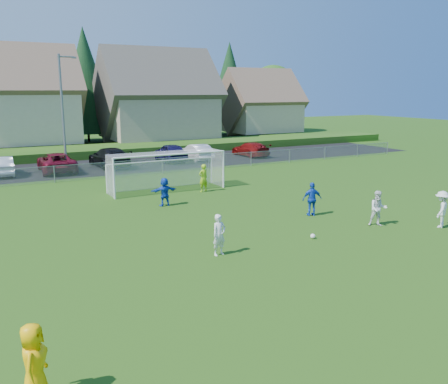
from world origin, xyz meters
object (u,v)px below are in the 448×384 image
(soccer_ball, at_px, (313,236))
(car_e, at_px, (171,152))
(goalkeeper, at_px, (203,178))
(car_b, at_px, (2,166))
(car_f, at_px, (197,152))
(player_blue_a, at_px, (312,199))
(car_g, at_px, (250,149))
(player_blue_b, at_px, (165,192))
(car_c, at_px, (57,162))
(soccer_goal, at_px, (166,165))
(player_white_c, at_px, (441,209))
(player_white_b, at_px, (378,208))
(car_d, at_px, (109,157))
(referee, at_px, (34,364))
(player_white_a, at_px, (219,235))

(soccer_ball, distance_m, car_e, 24.34)
(goalkeeper, distance_m, car_b, 16.54)
(car_f, bearing_deg, car_b, 1.82)
(player_blue_a, bearing_deg, car_g, -96.71)
(player_blue_b, distance_m, car_c, 14.94)
(soccer_goal, bearing_deg, soccer_ball, -81.22)
(player_white_c, height_order, player_blue_b, player_white_c)
(soccer_ball, bearing_deg, car_f, 77.27)
(car_e, xyz_separation_m, car_g, (8.15, -0.37, -0.13))
(player_white_b, distance_m, player_blue_b, 11.36)
(goalkeeper, distance_m, car_d, 12.92)
(player_white_c, xyz_separation_m, soccer_goal, (-8.38, 14.06, 0.75))
(car_f, distance_m, soccer_goal, 13.46)
(soccer_goal, bearing_deg, referee, -118.17)
(player_blue_a, height_order, car_d, player_blue_a)
(car_g, bearing_deg, car_d, -2.40)
(player_blue_b, relative_size, car_e, 0.33)
(car_c, xyz_separation_m, car_e, (10.02, 0.98, 0.05))
(referee, relative_size, goalkeeper, 1.00)
(car_c, height_order, car_e, car_e)
(goalkeeper, height_order, car_b, goalkeeper)
(car_b, bearing_deg, soccer_goal, 131.47)
(goalkeeper, bearing_deg, car_f, -124.51)
(car_b, distance_m, soccer_goal, 14.10)
(car_d, relative_size, soccer_goal, 0.76)
(car_c, bearing_deg, car_b, -3.07)
(soccer_ball, xyz_separation_m, player_blue_b, (-3.56, 8.66, 0.69))
(car_d, bearing_deg, referee, 68.78)
(player_white_a, bearing_deg, player_white_c, -19.82)
(car_g, bearing_deg, car_c, -0.93)
(goalkeeper, bearing_deg, car_c, -71.38)
(player_white_b, bearing_deg, soccer_goal, 147.39)
(player_white_a, xyz_separation_m, player_blue_a, (6.95, 3.07, 0.05))
(player_blue_a, height_order, car_e, player_blue_a)
(player_white_a, xyz_separation_m, goalkeeper, (4.54, 10.99, 0.06))
(goalkeeper, height_order, car_f, goalkeeper)
(car_b, bearing_deg, player_white_a, 106.88)
(referee, height_order, car_c, referee)
(referee, relative_size, car_d, 0.32)
(soccer_ball, height_order, car_c, car_c)
(car_c, height_order, soccer_goal, soccer_goal)
(goalkeeper, bearing_deg, car_g, -142.70)
(player_blue_b, height_order, car_f, player_blue_b)
(referee, xyz_separation_m, soccer_goal, (10.09, 18.84, 0.74))
(soccer_ball, height_order, car_g, car_g)
(player_white_c, bearing_deg, soccer_goal, -87.24)
(player_white_a, relative_size, car_f, 0.37)
(player_white_b, relative_size, goalkeeper, 0.96)
(player_white_b, xyz_separation_m, goalkeeper, (-4.00, 10.89, 0.03))
(player_white_c, bearing_deg, referee, -13.54)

